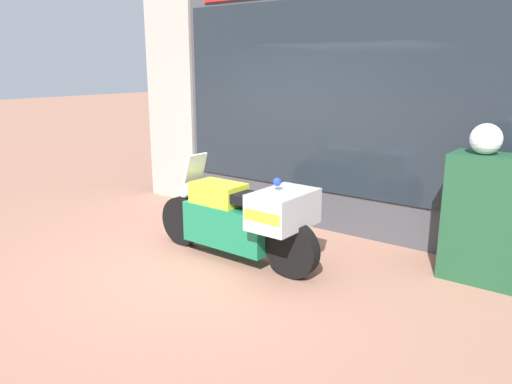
# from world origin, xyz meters

# --- Properties ---
(ground_plane) EXTENTS (60.00, 60.00, 0.00)m
(ground_plane) POSITION_xyz_m (0.00, 0.00, 0.00)
(ground_plane) COLOR #9E6B56
(shop_building) EXTENTS (6.06, 0.55, 3.48)m
(shop_building) POSITION_xyz_m (-0.44, 2.00, 1.75)
(shop_building) COLOR #424247
(shop_building) RESTS_ON ground
(window_display) EXTENTS (4.61, 0.30, 1.78)m
(window_display) POSITION_xyz_m (0.42, 2.03, 0.44)
(window_display) COLOR slate
(window_display) RESTS_ON ground
(paramedic_motorcycle) EXTENTS (2.26, 0.76, 1.19)m
(paramedic_motorcycle) POSITION_xyz_m (0.25, 0.22, 0.54)
(paramedic_motorcycle) COLOR black
(paramedic_motorcycle) RESTS_ON ground
(utility_cabinet) EXTENTS (0.77, 0.49, 1.33)m
(utility_cabinet) POSITION_xyz_m (2.52, 1.36, 0.67)
(utility_cabinet) COLOR #1E4C2D
(utility_cabinet) RESTS_ON ground
(white_helmet) EXTENTS (0.31, 0.31, 0.31)m
(white_helmet) POSITION_xyz_m (2.44, 1.33, 1.49)
(white_helmet) COLOR white
(white_helmet) RESTS_ON utility_cabinet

